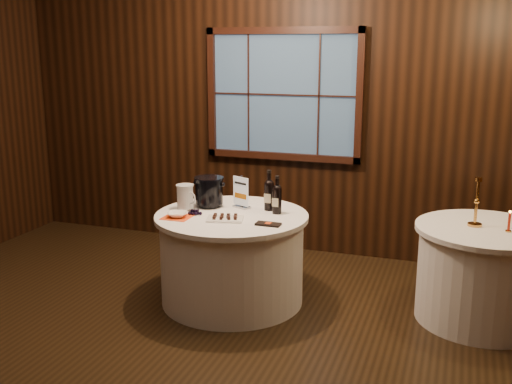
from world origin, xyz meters
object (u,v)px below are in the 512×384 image
at_px(main_table, 232,258).
at_px(side_table, 483,274).
at_px(glass_pitcher, 185,197).
at_px(ice_bucket, 209,191).
at_px(cracker_bowl, 177,215).
at_px(sign_stand, 241,197).
at_px(chocolate_box, 268,224).
at_px(brass_candlestick, 476,209).
at_px(red_candle, 509,223).
at_px(port_bottle_left, 269,193).
at_px(chocolate_plate, 225,218).
at_px(port_bottle_right, 277,197).
at_px(grape_bunch, 194,212).

height_order(main_table, side_table, same).
bearing_deg(glass_pitcher, ice_bucket, 64.41).
distance_m(side_table, cracker_bowl, 2.48).
bearing_deg(glass_pitcher, cracker_bowl, -59.01).
bearing_deg(cracker_bowl, sign_stand, 49.00).
relative_size(chocolate_box, brass_candlestick, 0.50).
xyz_separation_m(main_table, red_candle, (2.15, 0.23, 0.45)).
xyz_separation_m(port_bottle_left, chocolate_box, (0.13, -0.43, -0.14)).
bearing_deg(brass_candlestick, chocolate_plate, -165.54).
height_order(chocolate_box, red_candle, red_candle).
relative_size(port_bottle_left, cracker_bowl, 2.18).
bearing_deg(brass_candlestick, chocolate_box, -161.45).
height_order(side_table, cracker_bowl, cracker_bowl).
height_order(main_table, port_bottle_right, port_bottle_right).
distance_m(sign_stand, grape_bunch, 0.45).
height_order(sign_stand, chocolate_box, sign_stand).
height_order(main_table, chocolate_plate, chocolate_plate).
relative_size(port_bottle_left, chocolate_box, 1.79).
relative_size(side_table, red_candle, 6.50).
height_order(glass_pitcher, cracker_bowl, glass_pitcher).
bearing_deg(cracker_bowl, red_candle, 10.42).
height_order(port_bottle_right, grape_bunch, port_bottle_right).
bearing_deg(chocolate_box, glass_pitcher, 165.55).
xyz_separation_m(chocolate_plate, chocolate_box, (0.37, -0.02, -0.01)).
relative_size(port_bottle_left, glass_pitcher, 1.60).
bearing_deg(chocolate_plate, main_table, 94.37).
height_order(main_table, cracker_bowl, cracker_bowl).
bearing_deg(chocolate_plate, port_bottle_right, 44.05).
height_order(chocolate_box, cracker_bowl, cracker_bowl).
xyz_separation_m(sign_stand, chocolate_plate, (0.01, -0.39, -0.08)).
xyz_separation_m(side_table, cracker_bowl, (-2.38, -0.53, 0.41)).
bearing_deg(port_bottle_right, red_candle, 9.04).
bearing_deg(main_table, brass_candlestick, 9.26).
distance_m(glass_pitcher, brass_candlestick, 2.36).
xyz_separation_m(main_table, sign_stand, (0.01, 0.22, 0.48)).
xyz_separation_m(chocolate_box, glass_pitcher, (-0.81, 0.21, 0.10)).
xyz_separation_m(chocolate_box, red_candle, (1.76, 0.43, 0.06)).
distance_m(grape_bunch, glass_pitcher, 0.22).
xyz_separation_m(chocolate_plate, cracker_bowl, (-0.40, -0.06, 0.01)).
bearing_deg(brass_candlestick, grape_bunch, -168.77).
bearing_deg(glass_pitcher, chocolate_plate, -2.84).
relative_size(chocolate_box, cracker_bowl, 1.22).
relative_size(side_table, port_bottle_right, 3.37).
relative_size(ice_bucket, chocolate_box, 1.35).
bearing_deg(chocolate_box, port_bottle_right, 96.40).
xyz_separation_m(side_table, grape_bunch, (-2.28, -0.42, 0.40)).
relative_size(chocolate_box, grape_bunch, 1.04).
distance_m(chocolate_box, cracker_bowl, 0.77).
height_order(chocolate_plate, red_candle, red_candle).
relative_size(port_bottle_left, port_bottle_right, 1.08).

